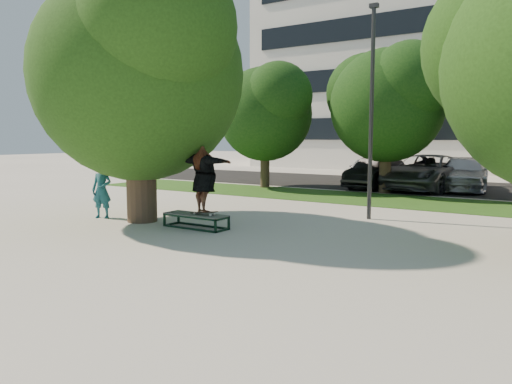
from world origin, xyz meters
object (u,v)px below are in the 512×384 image
Objects in this scene: car_dark at (376,173)px; car_silver_b at (463,174)px; car_grey at (426,172)px; tree_left at (139,63)px; grind_box at (196,221)px; car_silver_a at (367,170)px; bystander at (102,190)px; lamppost at (371,110)px.

car_silver_b reaches higher than car_dark.
car_grey reaches higher than car_dark.
car_dark is (2.27, 12.60, -3.71)m from tree_left.
car_silver_a reaches higher than grind_box.
tree_left reaches higher than grind_box.
tree_left is 3.85m from bystander.
car_silver_b is (0.56, 10.09, -2.42)m from lamppost.
car_silver_b is (7.20, 14.31, -0.10)m from bystander.
grind_box is (2.04, -0.03, -4.23)m from tree_left.
car_silver_b is at bearing -19.44° from car_silver_a.
grind_box is 15.28m from car_silver_a.
car_silver_b is at bearing 86.83° from lamppost.
car_silver_b is (3.58, 1.39, 0.02)m from car_dark.
car_grey is (-0.83, 9.09, -2.35)m from lamppost.
car_dark is at bearing 79.78° from tree_left.
car_silver_b is at bearing 67.31° from tree_left.
car_dark is 2.23m from car_grey.
car_grey is at bearing -36.98° from car_silver_a.
grind_box is 1.09× the size of bystander.
lamppost is 12.40m from car_silver_a.
bystander is 16.02m from car_silver_b.
grind_box is 0.45× the size of car_silver_a.
car_grey is (3.67, -2.20, 0.13)m from car_silver_a.
car_grey reaches higher than car_silver_a.
grind_box is 14.54m from car_silver_b.
lamppost is at bearing 36.42° from tree_left.
car_silver_b reaches higher than grind_box.
lamppost reaches higher than car_grey.
bystander is (-3.39, -0.28, 0.64)m from grind_box.
tree_left is at bearing -121.12° from car_silver_b.
lamppost is 9.43m from car_grey.
car_silver_a is at bearing 111.73° from lamppost.
bystander is 0.38× the size of car_dark.
bystander is 15.66m from car_silver_a.
bystander is 0.29× the size of car_grey.
tree_left is at bearing -99.03° from car_silver_a.
bystander is at bearing -102.68° from car_dark.
car_grey is 1.15× the size of car_silver_b.
car_dark is at bearing -163.77° from car_grey.
car_grey reaches higher than grind_box.
car_grey is (4.46, 13.00, -3.62)m from tree_left.
tree_left is 4.70m from grind_box.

